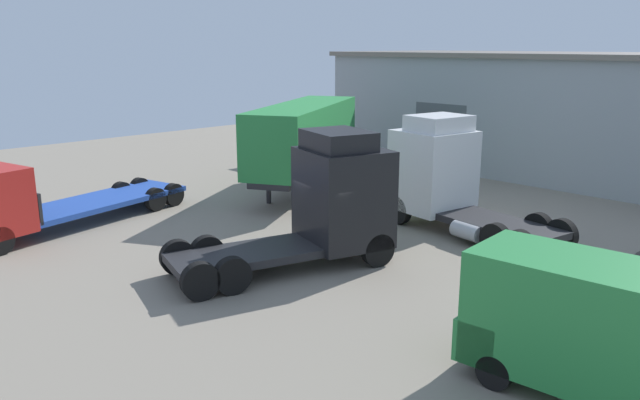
# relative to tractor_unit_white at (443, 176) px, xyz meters

# --- Properties ---
(ground_plane) EXTENTS (60.00, 60.00, 0.00)m
(ground_plane) POSITION_rel_tractor_unit_white_xyz_m (-0.20, -5.25, -1.94)
(ground_plane) COLOR gray
(warehouse_building) EXTENTS (28.44, 10.19, 6.22)m
(warehouse_building) POSITION_rel_tractor_unit_white_xyz_m (-0.20, 13.58, 1.18)
(warehouse_building) COLOR #93999E
(warehouse_building) RESTS_ON ground_plane
(tractor_unit_white) EXTENTS (6.94, 3.52, 4.13)m
(tractor_unit_white) POSITION_rel_tractor_unit_white_xyz_m (0.00, 0.00, 0.00)
(tractor_unit_white) COLOR silver
(tractor_unit_white) RESTS_ON ground_plane
(container_trailer_green) EXTENTS (6.88, 9.53, 4.02)m
(container_trailer_green) POSITION_rel_tractor_unit_white_xyz_m (-7.80, 0.27, 0.62)
(container_trailer_green) COLOR #28843D
(container_trailer_green) RESTS_ON ground_plane
(delivery_van_green) EXTENTS (5.96, 2.51, 2.71)m
(delivery_van_green) POSITION_rel_tractor_unit_white_xyz_m (9.20, -7.71, -0.47)
(delivery_van_green) COLOR #28843D
(delivery_van_green) RESTS_ON ground_plane
(flatbed_truck_red) EXTENTS (4.22, 9.05, 2.68)m
(flatbed_truck_red) POSITION_rel_tractor_unit_white_xyz_m (-9.48, -11.43, -0.68)
(flatbed_truck_red) COLOR red
(flatbed_truck_red) RESTS_ON ground_plane
(tractor_unit_black) EXTENTS (4.30, 7.17, 4.11)m
(tractor_unit_black) POSITION_rel_tractor_unit_white_xyz_m (-0.22, -5.84, -0.01)
(tractor_unit_black) COLOR black
(tractor_unit_black) RESTS_ON ground_plane
(oil_drum) EXTENTS (0.58, 0.58, 0.88)m
(oil_drum) POSITION_rel_tractor_unit_white_xyz_m (7.24, -3.81, -1.50)
(oil_drum) COLOR black
(oil_drum) RESTS_ON ground_plane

